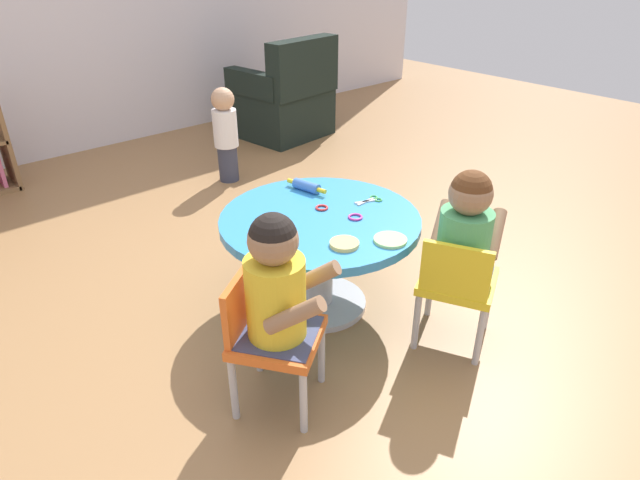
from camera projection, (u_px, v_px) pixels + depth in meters
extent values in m
plane|color=#9E7247|center=(320.00, 305.00, 2.61)|extent=(10.00, 10.00, 0.00)
cylinder|color=silver|center=(320.00, 302.00, 2.60)|extent=(0.44, 0.44, 0.03)
cylinder|color=silver|center=(320.00, 266.00, 2.50)|extent=(0.12, 0.12, 0.44)
cylinder|color=#338CD1|center=(320.00, 220.00, 2.39)|extent=(0.89, 0.89, 0.04)
cylinder|color=#B7B7BC|center=(304.00, 402.00, 1.88)|extent=(0.03, 0.03, 0.28)
cylinder|color=#B7B7BC|center=(322.00, 353.00, 2.10)|extent=(0.03, 0.03, 0.28)
cylinder|color=#B7B7BC|center=(234.00, 389.00, 1.93)|extent=(0.03, 0.03, 0.28)
cylinder|color=#B7B7BC|center=(258.00, 343.00, 2.15)|extent=(0.03, 0.03, 0.28)
cube|color=orange|center=(278.00, 337.00, 1.94)|extent=(0.42, 0.42, 0.04)
cube|color=orange|center=(240.00, 303.00, 1.90)|extent=(0.24, 0.17, 0.22)
cube|color=#3F4772|center=(278.00, 337.00, 1.94)|extent=(0.37, 0.38, 0.04)
cylinder|color=yellow|center=(276.00, 298.00, 1.85)|extent=(0.21, 0.21, 0.30)
sphere|color=#997051|center=(273.00, 240.00, 1.74)|extent=(0.17, 0.17, 0.17)
sphere|color=black|center=(273.00, 237.00, 1.74)|extent=(0.16, 0.16, 0.16)
cylinder|color=#997051|center=(295.00, 315.00, 1.73)|extent=(0.17, 0.21, 0.17)
cylinder|color=#997051|center=(312.00, 279.00, 1.91)|extent=(0.17, 0.21, 0.17)
cylinder|color=#B7B7BC|center=(488.00, 302.00, 2.39)|extent=(0.03, 0.03, 0.28)
cylinder|color=#B7B7BC|center=(430.00, 289.00, 2.48)|extent=(0.03, 0.03, 0.28)
cylinder|color=#B7B7BC|center=(479.00, 337.00, 2.18)|extent=(0.03, 0.03, 0.28)
cylinder|color=#B7B7BC|center=(416.00, 321.00, 2.27)|extent=(0.03, 0.03, 0.28)
cube|color=yellow|center=(458.00, 281.00, 2.26)|extent=(0.40, 0.40, 0.04)
cube|color=yellow|center=(456.00, 271.00, 2.08)|extent=(0.14, 0.25, 0.22)
cube|color=#3F4772|center=(458.00, 281.00, 2.25)|extent=(0.37, 0.36, 0.04)
cylinder|color=#4CA566|center=(463.00, 245.00, 2.17)|extent=(0.21, 0.21, 0.30)
sphere|color=#997051|center=(471.00, 194.00, 2.06)|extent=(0.17, 0.17, 0.17)
sphere|color=#593319|center=(471.00, 191.00, 2.05)|extent=(0.16, 0.16, 0.16)
cylinder|color=#997051|center=(495.00, 234.00, 2.20)|extent=(0.22, 0.14, 0.17)
cylinder|color=#997051|center=(442.00, 224.00, 2.28)|extent=(0.22, 0.14, 0.17)
cube|color=olive|center=(3.00, 138.00, 3.72)|extent=(0.03, 0.28, 0.70)
cube|color=black|center=(280.00, 112.00, 4.81)|extent=(0.78, 0.78, 0.40)
cube|color=black|center=(303.00, 67.00, 4.43)|extent=(0.71, 0.24, 0.45)
cube|color=black|center=(303.00, 72.00, 4.86)|extent=(0.19, 0.61, 0.20)
cube|color=black|center=(253.00, 84.00, 4.46)|extent=(0.19, 0.61, 0.20)
cylinder|color=#33384C|center=(228.00, 163.00, 3.90)|extent=(0.14, 0.14, 0.26)
cylinder|color=white|center=(225.00, 128.00, 3.78)|extent=(0.17, 0.17, 0.26)
sphere|color=tan|center=(223.00, 99.00, 3.68)|extent=(0.16, 0.16, 0.16)
cylinder|color=#3F72CC|center=(306.00, 186.00, 2.61)|extent=(0.08, 0.15, 0.05)
cylinder|color=yellow|center=(292.00, 181.00, 2.65)|extent=(0.03, 0.05, 0.02)
cylinder|color=yellow|center=(322.00, 191.00, 2.56)|extent=(0.03, 0.05, 0.02)
cube|color=silver|center=(366.00, 201.00, 2.50)|extent=(0.11, 0.02, 0.01)
cube|color=silver|center=(366.00, 201.00, 2.50)|extent=(0.11, 0.05, 0.01)
torus|color=green|center=(374.00, 197.00, 2.55)|extent=(0.04, 0.04, 0.01)
torus|color=green|center=(378.00, 200.00, 2.52)|extent=(0.04, 0.04, 0.01)
cylinder|color=#F2CC72|center=(344.00, 244.00, 2.15)|extent=(0.12, 0.12, 0.02)
cylinder|color=#B2E58C|center=(390.00, 240.00, 2.18)|extent=(0.14, 0.14, 0.01)
torus|color=red|center=(322.00, 208.00, 2.44)|extent=(0.06, 0.06, 0.01)
torus|color=#D83FA5|center=(355.00, 217.00, 2.36)|extent=(0.07, 0.07, 0.01)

